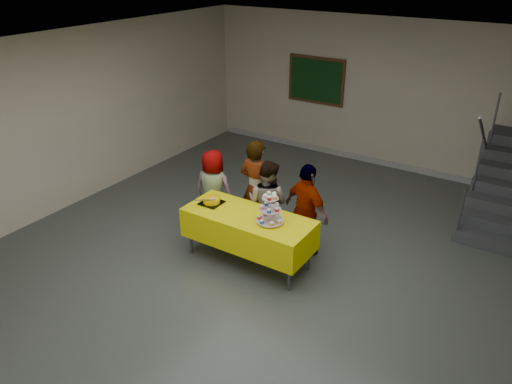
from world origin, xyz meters
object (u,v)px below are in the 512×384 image
schoolchild_c (267,203)px  schoolchild_d (306,211)px  schoolchild_b (256,189)px  bear_cake (211,200)px  noticeboard (316,80)px  cupcake_stand (270,211)px  bake_table (248,228)px  schoolchild_a (213,190)px

schoolchild_c → schoolchild_d: bearing=-177.7°
schoolchild_b → bear_cake: bearing=68.8°
schoolchild_d → noticeboard: size_ratio=1.11×
bear_cake → cupcake_stand: bearing=-1.0°
bake_table → noticeboard: size_ratio=1.45×
schoolchild_c → schoolchild_d: 0.64m
noticeboard → schoolchild_c: bearing=-72.9°
schoolchild_a → schoolchild_d: bearing=172.2°
bear_cake → schoolchild_d: 1.40m
bear_cake → schoolchild_b: 0.77m
bake_table → schoolchild_b: size_ratio=1.17×
schoolchild_a → schoolchild_b: size_ratio=0.83×
schoolchild_a → schoolchild_d: schoolchild_d is taller
schoolchild_a → noticeboard: bearing=-97.0°
bear_cake → schoolchild_a: bearing=125.2°
bake_table → schoolchild_a: (-1.05, 0.56, 0.11)m
schoolchild_c → schoolchild_d: schoolchild_d is taller
bear_cake → schoolchild_d: schoolchild_d is taller
schoolchild_d → noticeboard: bearing=-44.8°
bake_table → schoolchild_c: 0.61m
cupcake_stand → schoolchild_d: bearing=70.5°
bear_cake → schoolchild_d: bearing=26.6°
noticeboard → schoolchild_a: bearing=-86.9°
bear_cake → bake_table: bearing=-0.6°
bake_table → schoolchild_d: (0.59, 0.63, 0.17)m
cupcake_stand → bake_table: bearing=178.2°
bake_table → cupcake_stand: cupcake_stand is taller
schoolchild_b → schoolchild_a: bearing=15.1°
cupcake_stand → schoolchild_b: size_ratio=0.28×
schoolchild_a → schoolchild_c: size_ratio=0.97×
bake_table → bear_cake: bear_cake is taller
bear_cake → schoolchild_d: (1.25, 0.62, -0.11)m
schoolchild_a → schoolchild_c: bearing=171.5°
bake_table → noticeboard: bearing=105.5°
bake_table → schoolchild_b: (-0.32, 0.71, 0.25)m
cupcake_stand → schoolchild_a: bearing=157.8°
schoolchild_d → schoolchild_a: bearing=22.2°
bake_table → schoolchild_c: schoolchild_c is taller
bake_table → schoolchild_b: bearing=114.6°
schoolchild_b → schoolchild_c: 0.32m
schoolchild_c → cupcake_stand: bearing=123.3°
schoolchild_c → bear_cake: bearing=42.9°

